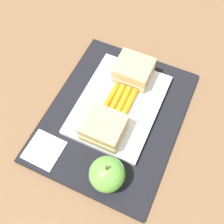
# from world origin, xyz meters

# --- Properties ---
(ground_plane) EXTENTS (2.40, 2.40, 0.00)m
(ground_plane) POSITION_xyz_m (0.00, 0.00, 0.00)
(ground_plane) COLOR brown
(lunchbag_mat) EXTENTS (0.36, 0.28, 0.01)m
(lunchbag_mat) POSITION_xyz_m (0.00, 0.00, 0.01)
(lunchbag_mat) COLOR black
(lunchbag_mat) RESTS_ON ground_plane
(food_tray) EXTENTS (0.23, 0.17, 0.01)m
(food_tray) POSITION_xyz_m (-0.03, 0.00, 0.02)
(food_tray) COLOR white
(food_tray) RESTS_ON lunchbag_mat
(sandwich_half_left) EXTENTS (0.07, 0.08, 0.04)m
(sandwich_half_left) POSITION_xyz_m (-0.10, 0.00, 0.04)
(sandwich_half_left) COLOR tan
(sandwich_half_left) RESTS_ON food_tray
(sandwich_half_right) EXTENTS (0.07, 0.08, 0.04)m
(sandwich_half_right) POSITION_xyz_m (0.05, 0.00, 0.04)
(sandwich_half_right) COLOR tan
(sandwich_half_right) RESTS_ON food_tray
(carrot_sticks_bundle) EXTENTS (0.08, 0.06, 0.02)m
(carrot_sticks_bundle) POSITION_xyz_m (-0.03, -0.00, 0.03)
(carrot_sticks_bundle) COLOR orange
(carrot_sticks_bundle) RESTS_ON food_tray
(apple) EXTENTS (0.07, 0.07, 0.08)m
(apple) POSITION_xyz_m (0.14, 0.05, 0.04)
(apple) COLOR #66B742
(apple) RESTS_ON lunchbag_mat
(paper_napkin) EXTENTS (0.07, 0.07, 0.00)m
(paper_napkin) POSITION_xyz_m (0.14, -0.10, 0.01)
(paper_napkin) COLOR white
(paper_napkin) RESTS_ON lunchbag_mat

